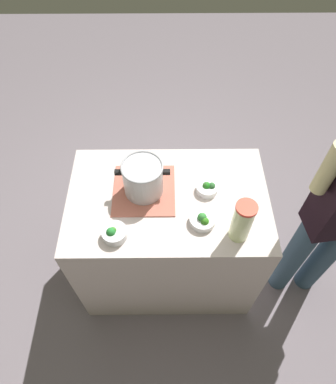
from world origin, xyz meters
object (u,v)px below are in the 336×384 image
Objects in this scene: broccoli_bowl_center at (114,233)px; broccoli_bowl_back at (203,220)px; cooking_pot at (143,178)px; lemonade_pitcher at (242,221)px; broccoli_bowl_front at (207,188)px.

broccoli_bowl_center and broccoli_bowl_back have the same top height.
lemonade_pitcher reaches higher than cooking_pot.
broccoli_bowl_back is at bearing -101.01° from broccoli_bowl_front.
broccoli_bowl_front is (-0.14, 0.28, -0.10)m from lemonade_pitcher.
cooking_pot is 2.26× the size of broccoli_bowl_center.
lemonade_pitcher is 2.00× the size of broccoli_bowl_center.
lemonade_pitcher is at bearing -22.73° from broccoli_bowl_back.
cooking_pot is 1.13× the size of lemonade_pitcher.
lemonade_pitcher is 0.22m from broccoli_bowl_back.
broccoli_bowl_front is (0.36, -0.00, -0.09)m from cooking_pot.
broccoli_bowl_center is (-0.50, -0.29, 0.01)m from broccoli_bowl_front.
cooking_pot reaches higher than broccoli_bowl_back.
lemonade_pitcher is (0.49, -0.29, 0.02)m from cooking_pot.
broccoli_bowl_back is at bearing 157.27° from lemonade_pitcher.
cooking_pot is at bearing 146.04° from broccoli_bowl_back.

